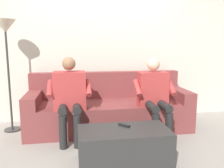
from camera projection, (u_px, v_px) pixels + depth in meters
name	position (u px, v px, depth m)	size (l,w,h in m)	color
ground_plane	(117.00, 147.00, 3.05)	(8.00, 8.00, 0.00)	gray
back_wall	(104.00, 49.00, 4.12)	(5.33, 0.06, 2.44)	beige
couch	(109.00, 109.00, 3.72)	(2.45, 0.85, 0.85)	brown
coffee_table	(124.00, 146.00, 2.61)	(0.99, 0.52, 0.39)	#2D2D2D
person_left_seated	(154.00, 93.00, 3.33)	(0.57, 0.58, 1.11)	#B23838
person_right_seated	(70.00, 94.00, 3.20)	(0.58, 0.55, 1.14)	#B23838
remote_black	(124.00, 125.00, 2.68)	(0.14, 0.04, 0.02)	black
floor_lamp	(6.00, 36.00, 3.40)	(0.31, 0.31, 1.65)	#2D2D2D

